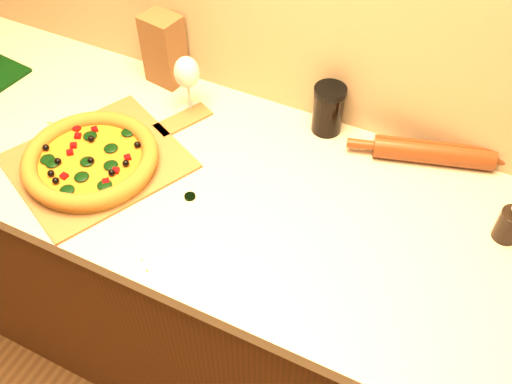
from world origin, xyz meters
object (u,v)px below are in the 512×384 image
at_px(pizza, 91,159).
at_px(pepper_grinder, 510,224).
at_px(wine_glass, 187,74).
at_px(dark_jar, 328,109).
at_px(rolling_pin, 433,152).
at_px(pizza_peel, 104,159).

distance_m(pizza, pepper_grinder, 0.98).
bearing_deg(wine_glass, dark_jar, 13.98).
relative_size(pepper_grinder, wine_glass, 0.62).
distance_m(pizza, rolling_pin, 0.85).
bearing_deg(pepper_grinder, wine_glass, 175.32).
height_order(wine_glass, dark_jar, wine_glass).
bearing_deg(dark_jar, pizza, -139.95).
height_order(pizza, wine_glass, wine_glass).
bearing_deg(dark_jar, pizza_peel, -142.12).
height_order(pizza_peel, wine_glass, wine_glass).
relative_size(pizza, wine_glass, 1.97).
bearing_deg(pepper_grinder, dark_jar, 161.86).
height_order(pizza_peel, rolling_pin, rolling_pin).
bearing_deg(pizza, rolling_pin, 27.92).
bearing_deg(pizza_peel, rolling_pin, 51.32).
height_order(rolling_pin, dark_jar, dark_jar).
xyz_separation_m(pepper_grinder, rolling_pin, (-0.21, 0.16, -0.01)).
bearing_deg(pepper_grinder, rolling_pin, 141.64).
relative_size(wine_glass, dark_jar, 1.26).
xyz_separation_m(rolling_pin, dark_jar, (-0.28, -0.00, 0.04)).
bearing_deg(pepper_grinder, pizza_peel, -168.26).
bearing_deg(rolling_pin, pizza, -152.08).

